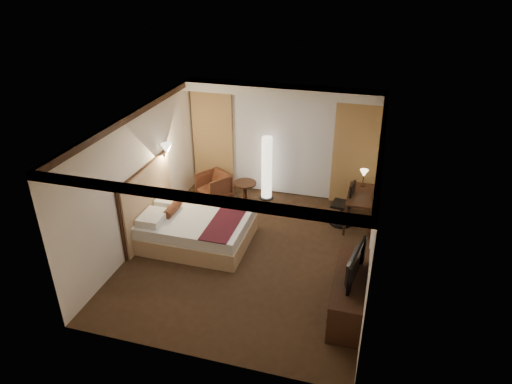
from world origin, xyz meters
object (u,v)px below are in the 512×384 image
(side_table, at_px, (245,194))
(floor_lamp, at_px, (267,168))
(desk, at_px, (359,209))
(dresser, at_px, (349,292))
(armchair, at_px, (214,184))
(television, at_px, (351,261))
(bed, at_px, (197,228))
(office_chair, at_px, (342,203))

(side_table, xyz_separation_m, floor_lamp, (0.39, 0.46, 0.50))
(side_table, xyz_separation_m, desk, (2.62, -0.19, 0.09))
(side_table, height_order, dresser, dresser)
(desk, bearing_deg, armchair, 174.38)
(television, bearing_deg, bed, 78.13)
(armchair, height_order, side_table, armchair)
(side_table, bearing_deg, dresser, -47.90)
(desk, bearing_deg, television, -89.58)
(office_chair, bearing_deg, side_table, -178.05)
(desk, height_order, television, television)
(bed, distance_m, side_table, 1.81)
(dresser, xyz_separation_m, television, (-0.03, 0.00, 0.62))
(bed, height_order, office_chair, office_chair)
(dresser, bearing_deg, side_table, 132.10)
(armchair, xyz_separation_m, television, (3.47, -3.10, 0.61))
(armchair, height_order, television, television)
(armchair, distance_m, television, 4.70)
(office_chair, distance_m, television, 2.77)
(bed, xyz_separation_m, floor_lamp, (0.87, 2.21, 0.48))
(dresser, height_order, television, television)
(floor_lamp, xyz_separation_m, desk, (2.23, -0.66, -0.41))
(bed, relative_size, office_chair, 2.06)
(dresser, relative_size, television, 1.74)
(dresser, bearing_deg, bed, 159.08)
(office_chair, xyz_separation_m, dresser, (0.42, -2.71, -0.17))
(dresser, bearing_deg, floor_lamp, 123.69)
(armchair, bearing_deg, floor_lamp, 49.14)
(armchair, bearing_deg, television, -7.11)
(bed, xyz_separation_m, television, (3.12, -1.20, 0.65))
(side_table, relative_size, office_chair, 0.57)
(floor_lamp, distance_m, desk, 2.36)
(armchair, distance_m, dresser, 4.68)
(side_table, height_order, television, television)
(bed, xyz_separation_m, office_chair, (2.73, 1.51, 0.20))
(floor_lamp, bearing_deg, side_table, -130.19)
(bed, height_order, floor_lamp, floor_lamp)
(bed, xyz_separation_m, dresser, (3.15, -1.20, 0.03))
(office_chair, bearing_deg, armchair, -179.04)
(bed, relative_size, television, 2.10)
(side_table, relative_size, television, 0.58)
(side_table, distance_m, office_chair, 2.27)
(desk, distance_m, television, 2.82)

